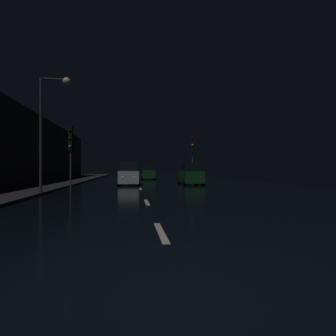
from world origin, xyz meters
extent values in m
cube|color=black|center=(0.00, 24.50, -0.01)|extent=(28.00, 84.00, 0.02)
cube|color=#28282B|center=(-7.80, 24.50, 0.07)|extent=(4.40, 84.00, 0.15)
cube|color=#2D2B28|center=(-10.40, 21.00, 3.51)|extent=(0.80, 63.00, 7.03)
cube|color=beige|center=(0.00, 3.00, 0.01)|extent=(0.16, 2.20, 0.01)
cube|color=beige|center=(0.00, 9.04, 0.01)|extent=(0.16, 2.20, 0.01)
cube|color=beige|center=(0.00, 17.51, 0.01)|extent=(0.16, 2.20, 0.01)
cylinder|color=#38383A|center=(5.50, 25.08, 1.45)|extent=(0.12, 0.12, 2.90)
cube|color=black|center=(5.50, 25.08, 3.85)|extent=(0.35, 0.38, 1.90)
sphere|color=black|center=(5.47, 24.90, 4.48)|extent=(0.22, 0.22, 0.22)
sphere|color=orange|center=(5.47, 24.90, 3.85)|extent=(0.22, 0.22, 0.22)
sphere|color=black|center=(5.47, 24.90, 3.21)|extent=(0.22, 0.22, 0.22)
cylinder|color=#38383A|center=(-5.50, 20.34, 1.47)|extent=(0.12, 0.12, 2.94)
cube|color=black|center=(-5.50, 20.34, 3.89)|extent=(0.34, 0.37, 1.90)
sphere|color=black|center=(-5.52, 20.16, 4.53)|extent=(0.22, 0.22, 0.22)
sphere|color=black|center=(-5.52, 20.16, 3.89)|extent=(0.22, 0.22, 0.22)
sphere|color=#19D84C|center=(-5.52, 20.16, 3.26)|extent=(0.22, 0.22, 0.22)
cylinder|color=#2D2D30|center=(-5.70, 13.22, 3.29)|extent=(0.16, 0.16, 6.58)
cylinder|color=#2D2D30|center=(-5.00, 13.22, 6.53)|extent=(1.40, 0.10, 0.10)
sphere|color=beige|center=(-4.30, 13.22, 6.43)|extent=(0.44, 0.44, 0.44)
cube|color=#A5A8AD|center=(-0.90, 22.31, 0.74)|extent=(1.73, 4.03, 1.06)
cube|color=black|center=(-0.90, 22.45, 1.67)|extent=(1.47, 2.02, 0.81)
cylinder|color=black|center=(-0.05, 20.90, 0.31)|extent=(0.21, 0.61, 0.61)
cylinder|color=black|center=(-1.74, 20.90, 0.31)|extent=(0.21, 0.61, 0.61)
cylinder|color=black|center=(-0.05, 23.72, 0.31)|extent=(0.21, 0.61, 0.61)
cylinder|color=black|center=(-1.74, 23.72, 0.31)|extent=(0.21, 0.61, 0.61)
sphere|color=white|center=(-0.42, 20.33, 0.74)|extent=(0.17, 0.17, 0.17)
sphere|color=white|center=(-1.37, 20.33, 0.74)|extent=(0.17, 0.17, 0.17)
sphere|color=red|center=(-0.42, 24.28, 0.74)|extent=(0.17, 0.17, 0.17)
sphere|color=red|center=(-1.37, 24.28, 0.74)|extent=(0.17, 0.17, 0.17)
cube|color=#0F3819|center=(1.63, 35.55, 0.73)|extent=(1.69, 3.95, 1.04)
cube|color=black|center=(1.63, 35.41, 1.64)|extent=(1.44, 1.98, 0.79)
cylinder|color=black|center=(0.80, 36.94, 0.30)|extent=(0.21, 0.60, 0.60)
cylinder|color=black|center=(2.46, 36.94, 0.30)|extent=(0.21, 0.60, 0.60)
cylinder|color=black|center=(0.80, 34.17, 0.30)|extent=(0.21, 0.60, 0.60)
cylinder|color=black|center=(2.46, 34.17, 0.30)|extent=(0.21, 0.60, 0.60)
sphere|color=slate|center=(1.16, 37.49, 0.73)|extent=(0.17, 0.17, 0.17)
sphere|color=slate|center=(2.09, 37.49, 0.73)|extent=(0.17, 0.17, 0.17)
sphere|color=red|center=(1.16, 33.61, 0.73)|extent=(0.17, 0.17, 0.17)
sphere|color=red|center=(2.09, 33.61, 0.73)|extent=(0.17, 0.17, 0.17)
cube|color=#0F3819|center=(4.70, 22.19, 0.73)|extent=(1.69, 3.94, 1.03)
cube|color=black|center=(4.70, 22.05, 1.64)|extent=(1.44, 1.97, 0.79)
cylinder|color=black|center=(3.87, 23.57, 0.30)|extent=(0.21, 0.60, 0.60)
cylinder|color=black|center=(5.53, 23.57, 0.30)|extent=(0.21, 0.60, 0.60)
cylinder|color=black|center=(3.87, 20.81, 0.30)|extent=(0.21, 0.60, 0.60)
cylinder|color=black|center=(5.53, 20.81, 0.30)|extent=(0.21, 0.60, 0.60)
sphere|color=slate|center=(4.23, 24.12, 0.73)|extent=(0.17, 0.17, 0.17)
sphere|color=slate|center=(5.16, 24.12, 0.73)|extent=(0.17, 0.17, 0.17)
sphere|color=red|center=(4.23, 20.26, 0.73)|extent=(0.17, 0.17, 0.17)
sphere|color=red|center=(5.16, 20.26, 0.73)|extent=(0.17, 0.17, 0.17)
camera|label=1|loc=(-0.70, -3.81, 1.51)|focal=31.13mm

